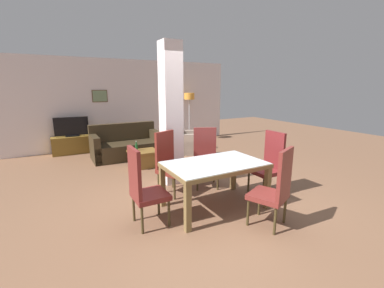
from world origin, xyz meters
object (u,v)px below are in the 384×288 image
Objects in this scene: dining_chair_head_right at (269,162)px; coffee_table at (144,159)px; dining_chair_far_left at (169,162)px; armchair at (187,143)px; bottle at (136,147)px; dining_chair_head_left at (143,186)px; dining_chair_near_right at (275,187)px; tv_stand at (73,145)px; dining_table at (215,172)px; floor_lamp at (189,101)px; dining_chair_far_right at (206,156)px; sofa at (126,146)px; tv_screen at (71,127)px.

coffee_table is at bearing 29.93° from dining_chair_head_right.
dining_chair_far_left reaches higher than armchair.
dining_chair_far_left is at bearing 60.11° from dining_chair_head_right.
dining_chair_head_left is at bearing -105.04° from bottle.
dining_chair_head_right is at bearing 25.21° from dining_chair_near_right.
tv_stand is (-1.29, 3.87, -0.33)m from dining_chair_far_left.
dining_chair_far_left reaches higher than bottle.
dining_table is at bearing 90.00° from dining_chair_head_right.
dining_chair_near_right is 1.92m from dining_chair_far_left.
coffee_table is at bearing -138.46° from floor_lamp.
dining_chair_far_right is 1.98m from bottle.
sofa is 7.78× the size of bottle.
dining_chair_head_right is 3.12m from bottle.
sofa is at bearing 142.35° from tv_screen.
coffee_table is 2.64m from tv_screen.
armchair is (0.08, 3.27, -0.30)m from dining_chair_head_right.
coffee_table is at bearing 96.98° from dining_table.
dining_chair_near_right is (-0.78, -0.88, 0.00)m from dining_chair_head_right.
coffee_table is at bearing -58.34° from tv_stand.
floor_lamp reaches higher than dining_chair_far_left.
armchair is 1.24× the size of tv_screen.
dining_chair_near_right and dining_chair_far_left have the same top height.
dining_table is at bearing -70.69° from tv_stand.
dining_table is 1.36× the size of armchair.
dining_table is 0.96m from dining_chair_far_right.
tv_stand reaches higher than coffee_table.
dining_chair_far_left reaches higher than tv_stand.
dining_chair_head_left is 3.69m from sofa.
dining_chair_head_right is 1.00× the size of dining_chair_head_left.
armchair is 3.30m from tv_screen.
bottle is (0.00, -0.94, 0.18)m from sofa.
dining_chair_near_right is 1.77m from dining_chair_head_left.
dining_chair_head_right is 0.67× the size of floor_lamp.
bottle is at bearing -59.45° from tv_stand.
dining_chair_head_left reaches higher than tv_stand.
coffee_table is (-0.69, 3.44, -0.37)m from dining_chair_near_right.
coffee_table is (-1.56, -0.71, -0.07)m from armchair.
dining_chair_near_right is at bearing 138.46° from dining_chair_head_right.
dining_table is at bearing 90.00° from dining_chair_head_left.
sofa is 0.96m from bottle.
dining_table is 5.19m from floor_lamp.
dining_chair_head_right is at bearing 0.00° from dining_table.
tv_screen is at bearing 109.31° from dining_table.
armchair is at bearing 158.27° from tv_screen.
armchair is 4.86× the size of bottle.
sofa is 2.95m from floor_lamp.
dining_chair_near_right is 1.25× the size of tv_screen.
floor_lamp is at bearing -146.11° from dining_chair_far_left.
armchair is at bearing -147.37° from dining_chair_far_left.
dining_chair_far_right is (0.38, 0.88, -0.01)m from dining_table.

